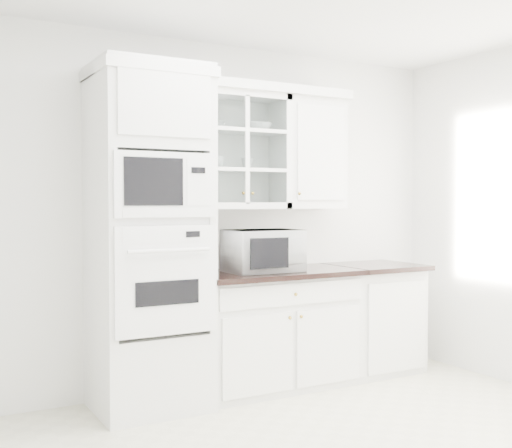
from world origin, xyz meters
TOP-DOWN VIEW (x-y plane):
  - room_shell at (0.00, 0.43)m, footprint 4.00×3.50m
  - oven_column at (-0.75, 1.42)m, footprint 0.76×0.68m
  - base_cabinet_run at (0.28, 1.45)m, footprint 1.32×0.67m
  - extra_base_cabinet at (1.28, 1.45)m, footprint 0.72×0.67m
  - upper_cabinet_glass at (0.03, 1.58)m, footprint 0.80×0.33m
  - upper_cabinet_solid at (0.71, 1.58)m, footprint 0.55×0.33m
  - crown_molding at (-0.07, 1.56)m, footprint 2.14×0.38m
  - countertop_microwave at (0.15, 1.41)m, footprint 0.56×0.47m
  - bowl_a at (-0.19, 1.59)m, footprint 0.26×0.26m
  - bowl_b at (0.21, 1.58)m, footprint 0.23×0.23m
  - cup_a at (-0.15, 1.57)m, footprint 0.13×0.13m
  - cup_b at (0.12, 1.58)m, footprint 0.12×0.12m

SIDE VIEW (x-z plane):
  - base_cabinet_run at x=0.28m, z-range 0.00..0.92m
  - extra_base_cabinet at x=1.28m, z-range 0.00..0.92m
  - countertop_microwave at x=0.15m, z-range 0.92..1.24m
  - oven_column at x=-0.75m, z-range 0.00..2.40m
  - cup_b at x=0.12m, z-range 1.71..1.80m
  - cup_a at x=-0.15m, z-range 1.71..1.80m
  - room_shell at x=0.00m, z-range 0.43..3.13m
  - upper_cabinet_glass at x=0.03m, z-range 1.40..2.30m
  - upper_cabinet_solid at x=0.71m, z-range 1.40..2.30m
  - bowl_a at x=-0.19m, z-range 2.01..2.06m
  - bowl_b at x=0.21m, z-range 2.01..2.08m
  - crown_molding at x=-0.07m, z-range 2.30..2.37m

